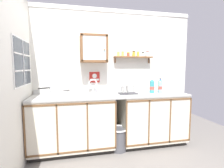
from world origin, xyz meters
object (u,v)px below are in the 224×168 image
Objects in this scene: warning_sign at (95,77)px; hot_plate_stove at (61,93)px; saucepan at (55,88)px; bottle_water_blue_1 at (160,87)px; dish_rack at (127,92)px; wall_cabinet at (94,49)px; trash_bin at (118,138)px; mug at (71,93)px; bottle_soda_green_0 at (160,86)px; sink at (94,96)px; bottle_detergent_teal_2 at (152,86)px.

hot_plate_stove is at bearing -154.60° from warning_sign.
saucepan is 1.27× the size of bottle_water_blue_1.
dish_rack is 0.97m from wall_cabinet.
wall_cabinet reaches higher than warning_sign.
wall_cabinet is at bearing 10.86° from saucepan.
warning_sign is 0.51× the size of trash_bin.
trash_bin is at bearing -10.86° from saucepan.
saucepan reaches higher than hot_plate_stove.
saucepan is at bearing 175.26° from bottle_water_blue_1.
mug is 0.30× the size of trash_bin.
dish_rack is at bearing -177.76° from bottle_soda_green_0.
dish_rack is at bearing -0.75° from hot_plate_stove.
dish_rack reaches higher than trash_bin.
hot_plate_stove is at bearing 179.25° from dish_rack.
sink is 0.85m from trash_bin.
bottle_detergent_teal_2 is at bearing 131.63° from bottle_water_blue_1.
bottle_water_blue_1 is at bearing -6.70° from sink.
hot_plate_stove is 1.59× the size of bottle_water_blue_1.
bottle_soda_green_0 reaches higher than sink.
saucepan is at bearing 169.80° from hot_plate_stove.
saucepan reaches higher than mug.
bottle_detergent_teal_2 reaches higher than trash_bin.
wall_cabinet is (-1.24, 0.14, 0.68)m from bottle_soda_green_0.
wall_cabinet reaches higher than trash_bin.
bottle_water_blue_1 is at bearing 3.49° from trash_bin.
mug is (-0.98, 0.03, 0.01)m from dish_rack.
mug is at bearing 165.88° from trash_bin.
warning_sign reaches higher than bottle_soda_green_0.
bottle_soda_green_0 is at bearing -0.09° from mug.
sink is 1.11× the size of wall_cabinet.
bottle_soda_green_0 is 1.24m from trash_bin.
dish_rack is at bearing -179.89° from bottle_detergent_teal_2.
hot_plate_stove is 2.08× the size of warning_sign.
wall_cabinet reaches higher than bottle_soda_green_0.
bottle_water_blue_1 is at bearing -19.83° from warning_sign.
bottle_detergent_teal_2 is at bearing 0.11° from dish_rack.
hot_plate_stove is 1.74m from bottle_water_blue_1.
dish_rack is 0.85× the size of trash_bin.
bottle_water_blue_1 is 2.25× the size of mug.
bottle_detergent_teal_2 is 0.57× the size of wall_cabinet.
wall_cabinet is at bearing 164.21° from dish_rack.
wall_cabinet is (-1.17, 0.28, 0.68)m from bottle_water_blue_1.
wall_cabinet is at bearing 14.66° from hot_plate_stove.
hot_plate_stove is 1.81m from bottle_soda_green_0.
sink is at bearing 173.30° from bottle_water_blue_1.
bottle_water_blue_1 is at bearing -117.12° from bottle_soda_green_0.
bottle_soda_green_0 is 1.03× the size of bottle_water_blue_1.
hot_plate_stove is at bearing -179.28° from sink.
wall_cabinet is (-1.06, 0.16, 0.68)m from bottle_detergent_teal_2.
bottle_soda_green_0 is 0.81× the size of dish_rack.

